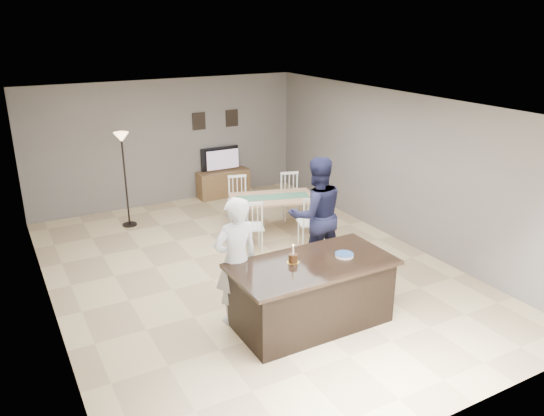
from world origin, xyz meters
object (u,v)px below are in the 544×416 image
man (316,215)px  dining_table (273,203)px  plate_stack (344,255)px  television (221,159)px  birthday_cake (293,258)px  floor_lamp (123,154)px  woman (236,261)px  kitchen_island (312,293)px  tv_console (223,183)px

man → dining_table: man is taller
dining_table → plate_stack: bearing=-84.6°
television → birthday_cake: bearing=75.6°
birthday_cake → floor_lamp: 4.78m
woman → man: (1.79, 0.80, 0.07)m
kitchen_island → dining_table: 3.23m
birthday_cake → tv_console: bearing=75.4°
television → woman: (-2.04, -5.09, 0.02)m
kitchen_island → woman: 1.09m
dining_table → kitchen_island: bearing=-93.0°
birthday_cake → dining_table: 3.20m
tv_console → man: (-0.25, -4.22, 0.65)m
birthday_cake → man: bearing=46.3°
tv_console → woman: 5.45m
tv_console → plate_stack: plate_stack is taller
tv_console → birthday_cake: 5.66m
woman → dining_table: bearing=-131.3°
plate_stack → woman: bearing=155.6°
kitchen_island → floor_lamp: (-1.20, 4.78, 1.00)m
tv_console → floor_lamp: bearing=-161.7°
television → floor_lamp: bearing=19.8°
television → plate_stack: (-0.73, -5.68, 0.06)m
television → floor_lamp: 2.62m
dining_table → floor_lamp: (-2.29, 1.74, 0.84)m
kitchen_island → dining_table: bearing=70.3°
television → plate_stack: bearing=82.7°
kitchen_island → television: (1.20, 5.64, 0.41)m
man → kitchen_island: bearing=65.7°
man → birthday_cake: bearing=57.2°
woman → television: bearing=-115.3°
kitchen_island → floor_lamp: bearing=104.1°
birthday_cake → plate_stack: size_ratio=1.02×
birthday_cake → plate_stack: birthday_cake is taller
dining_table → man: bearing=-78.0°
kitchen_island → plate_stack: size_ratio=8.58×
dining_table → television: bearing=104.3°
floor_lamp → woman: bearing=-85.0°
birthday_cake → dining_table: (1.31, 2.90, -0.35)m
birthday_cake → dining_table: birthday_cake is taller
dining_table → floor_lamp: size_ratio=1.13×
kitchen_island → woman: (-0.84, 0.55, 0.43)m
woman → man: size_ratio=0.93×
tv_console → dining_table: dining_table is taller
tv_console → birthday_cake: bearing=-104.6°
plate_stack → television: bearing=82.7°
kitchen_island → birthday_cake: 0.57m
kitchen_island → plate_stack: (0.47, -0.04, 0.47)m
television → man: size_ratio=0.48×
tv_console → television: (0.00, 0.07, 0.56)m
television → woman: woman is taller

